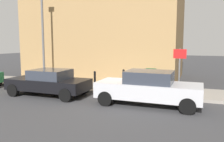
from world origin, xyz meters
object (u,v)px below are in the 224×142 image
utility_cabinet (151,80)px  lamppost (43,33)px  street_sign (180,65)px  bollard_far_kerb (95,80)px  bollard_near_cabinet (123,77)px  car_silver (148,88)px  car_black (49,82)px

utility_cabinet → lamppost: 7.57m
utility_cabinet → street_sign: bearing=-127.7°
bollard_far_kerb → lamppost: (1.34, 4.29, 2.60)m
bollard_near_cabinet → bollard_far_kerb: 1.81m
bollard_near_cabinet → street_sign: street_sign is taller
car_silver → bollard_near_cabinet: 3.51m
street_sign → car_silver: bearing=142.2°
car_silver → lamppost: (2.84, 7.55, 2.53)m
car_silver → bollard_far_kerb: (1.50, 3.26, -0.07)m
bollard_near_cabinet → street_sign: size_ratio=0.45×
car_black → bollard_far_kerb: 2.42m
bollard_near_cabinet → bollard_far_kerb: bearing=138.2°
street_sign → car_black: bearing=102.9°
utility_cabinet → car_black: bearing=119.7°
utility_cabinet → lamppost: (0.09, 7.11, 2.62)m
car_silver → bollard_far_kerb: size_ratio=4.34×
bollard_far_kerb → lamppost: lamppost is taller
car_silver → utility_cabinet: bearing=-80.3°
car_silver → bollard_far_kerb: 3.59m
bollard_far_kerb → street_sign: 4.53m
utility_cabinet → bollard_far_kerb: bearing=114.0°
bollard_near_cabinet → lamppost: 6.09m
car_silver → utility_cabinet: (2.75, 0.44, -0.09)m
lamppost → car_silver: bearing=-110.6°
bollard_near_cabinet → street_sign: bearing=-112.7°
car_silver → street_sign: street_sign is taller
utility_cabinet → lamppost: lamppost is taller
bollard_far_kerb → street_sign: bearing=-89.9°
car_black → street_sign: bearing=-166.6°
car_black → street_sign: street_sign is taller
car_black → bollard_far_kerb: bearing=-142.6°
utility_cabinet → street_sign: size_ratio=0.50×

